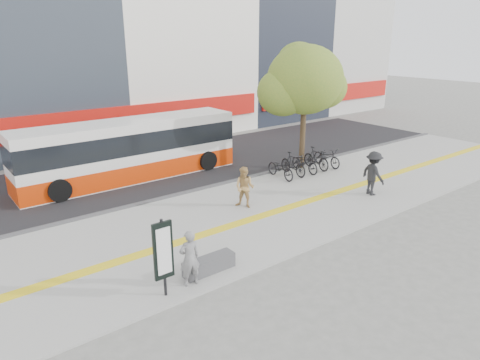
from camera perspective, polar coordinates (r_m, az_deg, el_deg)
ground at (r=15.32m, az=1.56°, el=-7.35°), size 120.00×120.00×0.00m
sidewalk at (r=16.38m, az=-1.77°, el=-5.42°), size 40.00×7.00×0.08m
tactile_strip at (r=16.00m, az=-0.71°, el=-5.85°), size 40.00×0.45×0.01m
street at (r=22.51m, az=-13.09°, el=0.81°), size 40.00×8.00×0.06m
curb at (r=19.11m, az=-7.97°, el=-1.93°), size 40.00×0.25×0.14m
bench at (r=12.95m, az=-4.08°, el=-11.02°), size 1.60×0.45×0.45m
signboard at (r=11.51m, az=-10.05°, el=-9.28°), size 0.55×0.10×2.20m
street_tree at (r=22.32m, az=8.28°, el=12.73°), size 4.40×3.80×6.31m
bus at (r=21.47m, az=-14.24°, el=3.65°), size 10.60×2.51×2.82m
bicycle_row at (r=22.17m, az=8.52°, el=2.38°), size 4.18×1.99×1.13m
seated_woman at (r=12.11m, az=-6.66°, el=-10.15°), size 0.64×0.46×1.63m
pedestrian_tan at (r=17.28m, az=0.61°, el=-0.98°), size 0.95×1.02×1.68m
pedestrian_dark at (r=19.52m, az=17.11°, el=0.85°), size 0.96×1.36×1.92m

